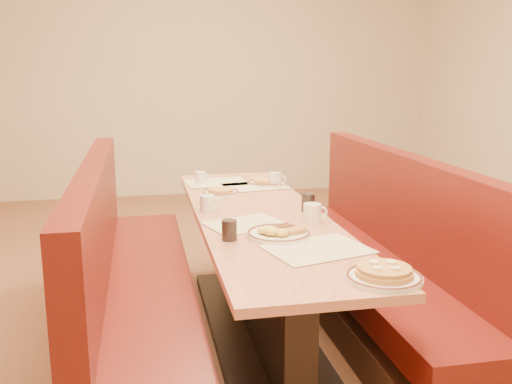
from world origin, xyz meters
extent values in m
plane|color=#9E6647|center=(0.00, 0.00, 0.00)|extent=(8.00, 8.00, 0.00)
cube|color=beige|center=(0.00, 4.00, 1.40)|extent=(6.00, 0.04, 2.80)
cube|color=black|center=(0.00, 0.00, 0.03)|extent=(0.55, 1.88, 0.06)
cube|color=black|center=(0.00, 0.00, 0.35)|extent=(0.15, 1.75, 0.71)
cube|color=tan|center=(0.00, 0.00, 0.73)|extent=(0.70, 2.50, 0.04)
cube|color=#4C3326|center=(-0.68, 0.00, 0.10)|extent=(0.55, 2.50, 0.20)
cube|color=#57100F|center=(-0.68, 0.00, 0.37)|extent=(0.55, 2.50, 0.16)
cube|color=#57100F|center=(-0.89, 0.00, 0.75)|extent=(0.12, 2.50, 0.60)
cube|color=#4C3326|center=(0.68, 0.00, 0.10)|extent=(0.55, 2.50, 0.20)
cube|color=#57100F|center=(0.68, 0.00, 0.37)|extent=(0.55, 2.50, 0.16)
cube|color=#57100F|center=(0.89, 0.00, 0.75)|extent=(0.12, 2.50, 0.60)
cube|color=beige|center=(-0.12, -0.22, 0.75)|extent=(0.46, 0.40, 0.00)
cube|color=beige|center=(0.12, -0.69, 0.75)|extent=(0.51, 0.43, 0.00)
cube|color=beige|center=(-0.12, 0.91, 0.75)|extent=(0.45, 0.36, 0.00)
cube|color=beige|center=(0.12, 0.73, 0.75)|extent=(0.45, 0.37, 0.00)
cylinder|color=white|center=(0.25, -1.10, 0.76)|extent=(0.29, 0.29, 0.02)
torus|color=#5D2B1B|center=(0.25, -1.10, 0.77)|extent=(0.29, 0.29, 0.01)
cylinder|color=#BC8B43|center=(0.25, -1.10, 0.78)|extent=(0.22, 0.22, 0.02)
cylinder|color=#BC8B43|center=(0.25, -1.10, 0.80)|extent=(0.21, 0.21, 0.02)
cylinder|color=beige|center=(0.29, -1.07, 0.81)|extent=(0.04, 0.04, 0.01)
cylinder|color=beige|center=(0.23, -1.06, 0.81)|extent=(0.04, 0.04, 0.01)
cylinder|color=beige|center=(0.21, -1.13, 0.81)|extent=(0.04, 0.04, 0.01)
cylinder|color=beige|center=(0.28, -1.14, 0.81)|extent=(0.04, 0.04, 0.01)
cylinder|color=white|center=(0.00, -0.46, 0.76)|extent=(0.31, 0.31, 0.02)
torus|color=#5D2B1B|center=(0.00, -0.46, 0.77)|extent=(0.30, 0.30, 0.01)
ellipsoid|color=yellow|center=(-0.05, -0.49, 0.79)|extent=(0.08, 0.08, 0.04)
ellipsoid|color=yellow|center=(0.00, -0.52, 0.79)|extent=(0.07, 0.07, 0.04)
ellipsoid|color=yellow|center=(-0.08, -0.46, 0.79)|extent=(0.06, 0.06, 0.03)
cylinder|color=brown|center=(0.03, -0.42, 0.78)|extent=(0.11, 0.08, 0.02)
cylinder|color=brown|center=(0.01, -0.39, 0.78)|extent=(0.11, 0.08, 0.02)
cube|color=#C18D3C|center=(0.07, -0.48, 0.78)|extent=(0.11, 0.09, 0.02)
cylinder|color=white|center=(0.20, 0.78, 0.76)|extent=(0.25, 0.25, 0.02)
torus|color=#5D2B1B|center=(0.20, 0.78, 0.77)|extent=(0.24, 0.24, 0.01)
cylinder|color=#D2804A|center=(0.20, 0.78, 0.78)|extent=(0.17, 0.17, 0.02)
ellipsoid|color=yellow|center=(0.17, 0.80, 0.79)|extent=(0.05, 0.05, 0.03)
cylinder|color=white|center=(-0.15, 0.53, 0.76)|extent=(0.24, 0.24, 0.02)
torus|color=#5D2B1B|center=(-0.15, 0.53, 0.77)|extent=(0.23, 0.23, 0.01)
cylinder|color=#D2804A|center=(-0.15, 0.53, 0.78)|extent=(0.16, 0.16, 0.02)
ellipsoid|color=yellow|center=(-0.18, 0.55, 0.79)|extent=(0.05, 0.05, 0.02)
cylinder|color=white|center=(0.23, -0.24, 0.80)|extent=(0.09, 0.09, 0.10)
torus|color=white|center=(0.28, -0.24, 0.80)|extent=(0.07, 0.02, 0.07)
cylinder|color=black|center=(0.23, -0.24, 0.84)|extent=(0.08, 0.08, 0.01)
cylinder|color=white|center=(-0.28, 0.11, 0.80)|extent=(0.09, 0.09, 0.09)
torus|color=white|center=(-0.23, 0.10, 0.80)|extent=(0.07, 0.02, 0.07)
cylinder|color=black|center=(-0.28, 0.11, 0.84)|extent=(0.07, 0.07, 0.01)
cylinder|color=white|center=(0.26, 0.72, 0.80)|extent=(0.09, 0.09, 0.09)
torus|color=white|center=(0.30, 0.70, 0.80)|extent=(0.07, 0.04, 0.07)
cylinder|color=black|center=(0.26, 0.72, 0.84)|extent=(0.07, 0.07, 0.01)
cylinder|color=white|center=(-0.23, 0.94, 0.79)|extent=(0.07, 0.07, 0.08)
torus|color=white|center=(-0.19, 0.95, 0.79)|extent=(0.06, 0.03, 0.06)
cylinder|color=black|center=(-0.23, 0.94, 0.82)|extent=(0.06, 0.06, 0.01)
cylinder|color=black|center=(-0.24, -0.47, 0.80)|extent=(0.07, 0.07, 0.10)
cylinder|color=silver|center=(-0.24, -0.47, 0.80)|extent=(0.07, 0.07, 0.10)
cylinder|color=black|center=(0.28, 0.00, 0.80)|extent=(0.07, 0.07, 0.10)
cylinder|color=silver|center=(0.28, 0.00, 0.80)|extent=(0.07, 0.07, 0.10)
camera|label=1|loc=(-0.63, -3.02, 1.54)|focal=40.00mm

